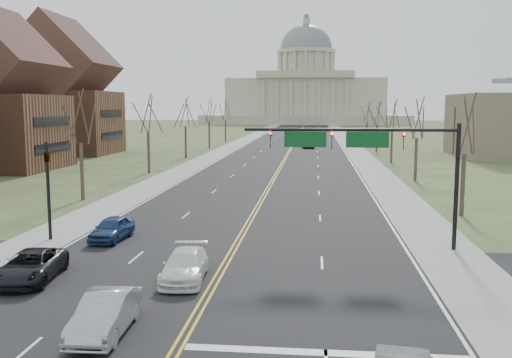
% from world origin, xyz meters
% --- Properties ---
extents(ground, '(600.00, 600.00, 0.00)m').
position_xyz_m(ground, '(0.00, 0.00, 0.00)').
color(ground, '#384824').
rests_on(ground, ground).
extents(road, '(20.00, 380.00, 0.01)m').
position_xyz_m(road, '(0.00, 110.00, 0.01)').
color(road, black).
rests_on(road, ground).
extents(cross_road, '(120.00, 14.00, 0.01)m').
position_xyz_m(cross_road, '(0.00, 6.00, 0.01)').
color(cross_road, black).
rests_on(cross_road, ground).
extents(sidewalk_left, '(4.00, 380.00, 0.03)m').
position_xyz_m(sidewalk_left, '(-12.00, 110.00, 0.01)').
color(sidewalk_left, gray).
rests_on(sidewalk_left, ground).
extents(sidewalk_right, '(4.00, 380.00, 0.03)m').
position_xyz_m(sidewalk_right, '(12.00, 110.00, 0.01)').
color(sidewalk_right, gray).
rests_on(sidewalk_right, ground).
extents(center_line, '(0.42, 380.00, 0.01)m').
position_xyz_m(center_line, '(0.00, 110.00, 0.01)').
color(center_line, gold).
rests_on(center_line, road).
extents(edge_line_left, '(0.15, 380.00, 0.01)m').
position_xyz_m(edge_line_left, '(-9.80, 110.00, 0.01)').
color(edge_line_left, silver).
rests_on(edge_line_left, road).
extents(edge_line_right, '(0.15, 380.00, 0.01)m').
position_xyz_m(edge_line_right, '(9.80, 110.00, 0.01)').
color(edge_line_right, silver).
rests_on(edge_line_right, road).
extents(stop_bar, '(9.50, 0.50, 0.01)m').
position_xyz_m(stop_bar, '(5.00, -1.00, 0.01)').
color(stop_bar, silver).
rests_on(stop_bar, road).
extents(capitol, '(90.00, 60.00, 50.00)m').
position_xyz_m(capitol, '(0.00, 249.91, 14.20)').
color(capitol, beige).
rests_on(capitol, ground).
extents(signal_mast, '(12.12, 0.44, 7.20)m').
position_xyz_m(signal_mast, '(7.45, 13.50, 5.76)').
color(signal_mast, black).
rests_on(signal_mast, ground).
extents(signal_left, '(0.32, 0.36, 6.00)m').
position_xyz_m(signal_left, '(-11.50, 13.50, 3.71)').
color(signal_left, black).
rests_on(signal_left, ground).
extents(tree_r_0, '(3.74, 3.74, 8.50)m').
position_xyz_m(tree_r_0, '(15.50, 24.00, 6.55)').
color(tree_r_0, '#3E2D24').
rests_on(tree_r_0, ground).
extents(tree_l_0, '(3.96, 3.96, 9.00)m').
position_xyz_m(tree_l_0, '(-15.50, 28.00, 6.94)').
color(tree_l_0, '#3E2D24').
rests_on(tree_l_0, ground).
extents(tree_r_1, '(3.74, 3.74, 8.50)m').
position_xyz_m(tree_r_1, '(15.50, 44.00, 6.55)').
color(tree_r_1, '#3E2D24').
rests_on(tree_r_1, ground).
extents(tree_l_1, '(3.96, 3.96, 9.00)m').
position_xyz_m(tree_l_1, '(-15.50, 48.00, 6.94)').
color(tree_l_1, '#3E2D24').
rests_on(tree_l_1, ground).
extents(tree_r_2, '(3.74, 3.74, 8.50)m').
position_xyz_m(tree_r_2, '(15.50, 64.00, 6.55)').
color(tree_r_2, '#3E2D24').
rests_on(tree_r_2, ground).
extents(tree_l_2, '(3.96, 3.96, 9.00)m').
position_xyz_m(tree_l_2, '(-15.50, 68.00, 6.94)').
color(tree_l_2, '#3E2D24').
rests_on(tree_l_2, ground).
extents(tree_r_3, '(3.74, 3.74, 8.50)m').
position_xyz_m(tree_r_3, '(15.50, 84.00, 6.55)').
color(tree_r_3, '#3E2D24').
rests_on(tree_r_3, ground).
extents(tree_l_3, '(3.96, 3.96, 9.00)m').
position_xyz_m(tree_l_3, '(-15.50, 88.00, 6.94)').
color(tree_l_3, '#3E2D24').
rests_on(tree_l_3, ground).
extents(tree_r_4, '(3.74, 3.74, 8.50)m').
position_xyz_m(tree_r_4, '(15.50, 104.00, 6.55)').
color(tree_r_4, '#3E2D24').
rests_on(tree_r_4, ground).
extents(tree_l_4, '(3.96, 3.96, 9.00)m').
position_xyz_m(tree_l_4, '(-15.50, 108.00, 6.94)').
color(tree_l_4, '#3E2D24').
rests_on(tree_l_4, ground).
extents(bldg_left_far, '(17.10, 14.28, 23.25)m').
position_xyz_m(bldg_left_far, '(-38.00, 74.00, 9.54)').
color(bldg_left_far, brown).
rests_on(bldg_left_far, ground).
extents(car_sb_inner_lead, '(1.71, 4.51, 1.47)m').
position_xyz_m(car_sb_inner_lead, '(-2.85, -0.17, 0.75)').
color(car_sb_inner_lead, '#A7A9AF').
rests_on(car_sb_inner_lead, road).
extents(car_sb_outer_lead, '(2.85, 5.21, 1.38)m').
position_xyz_m(car_sb_outer_lead, '(-8.64, 5.54, 0.70)').
color(car_sb_outer_lead, black).
rests_on(car_sb_outer_lead, road).
extents(car_sb_inner_second, '(2.30, 4.89, 1.38)m').
position_xyz_m(car_sb_inner_second, '(-1.46, 6.37, 0.70)').
color(car_sb_inner_second, white).
rests_on(car_sb_inner_second, road).
extents(car_sb_outer_second, '(1.92, 4.27, 1.42)m').
position_xyz_m(car_sb_outer_second, '(-7.71, 13.81, 0.72)').
color(car_sb_outer_second, navy).
rests_on(car_sb_outer_second, road).
extents(car_far_nb, '(2.78, 5.04, 1.34)m').
position_xyz_m(car_far_nb, '(3.22, 90.93, 0.68)').
color(car_far_nb, black).
rests_on(car_far_nb, road).
extents(car_far_sb, '(2.27, 4.46, 1.46)m').
position_xyz_m(car_far_sb, '(-1.66, 141.08, 0.74)').
color(car_far_sb, '#494C50').
rests_on(car_far_sb, road).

